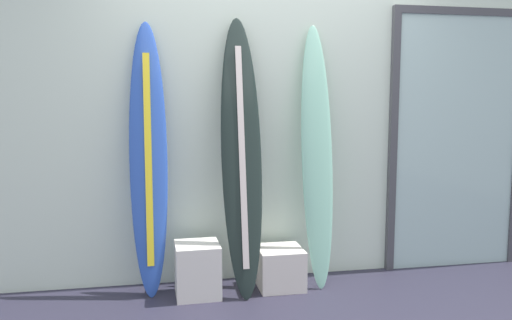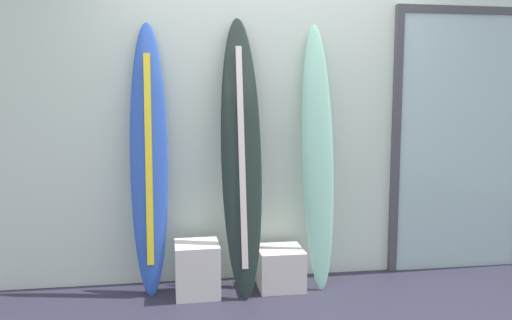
{
  "view_description": "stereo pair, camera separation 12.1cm",
  "coord_description": "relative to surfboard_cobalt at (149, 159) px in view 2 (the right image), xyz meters",
  "views": [
    {
      "loc": [
        -0.79,
        -2.63,
        1.41
      ],
      "look_at": [
        -0.11,
        0.95,
        0.98
      ],
      "focal_mm": 35.25,
      "sensor_mm": 36.0,
      "label": 1
    },
    {
      "loc": [
        -0.67,
        -2.65,
        1.41
      ],
      "look_at": [
        -0.11,
        0.95,
        0.98
      ],
      "focal_mm": 35.25,
      "sensor_mm": 36.0,
      "label": 2
    }
  ],
  "objects": [
    {
      "name": "wall_back",
      "position": [
        0.89,
        0.27,
        0.41
      ],
      "size": [
        7.2,
        0.2,
        2.8
      ],
      "primitive_type": "cube",
      "color": "silver",
      "rests_on": "ground"
    },
    {
      "name": "surfboard_seafoam",
      "position": [
        1.25,
        -0.04,
        0.0
      ],
      "size": [
        0.24,
        0.36,
        1.98
      ],
      "color": "#8ACBB1",
      "rests_on": "ground"
    },
    {
      "name": "display_block_center",
      "position": [
        0.96,
        -0.08,
        -0.84
      ],
      "size": [
        0.33,
        0.33,
        0.3
      ],
      "color": "white",
      "rests_on": "ground"
    },
    {
      "name": "surfboard_charcoal",
      "position": [
        0.66,
        -0.1,
        0.02
      ],
      "size": [
        0.3,
        0.47,
        2.02
      ],
      "color": "black",
      "rests_on": "ground"
    },
    {
      "name": "glass_door",
      "position": [
        2.52,
        0.15,
        0.12
      ],
      "size": [
        1.2,
        0.06,
        2.16
      ],
      "color": "silver",
      "rests_on": "ground"
    },
    {
      "name": "surfboard_cobalt",
      "position": [
        0.0,
        0.0,
        0.0
      ],
      "size": [
        0.27,
        0.32,
        1.98
      ],
      "color": "blue",
      "rests_on": "ground"
    },
    {
      "name": "display_block_left",
      "position": [
        0.33,
        -0.13,
        -0.8
      ],
      "size": [
        0.32,
        0.32,
        0.38
      ],
      "color": "white",
      "rests_on": "ground"
    }
  ]
}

